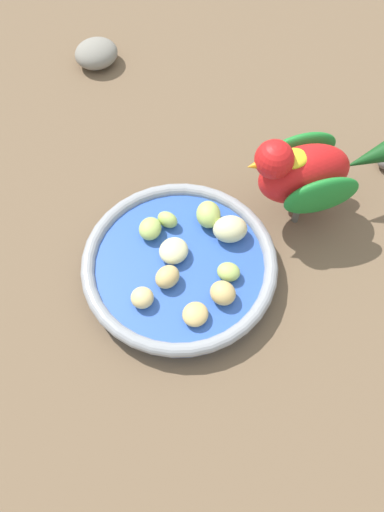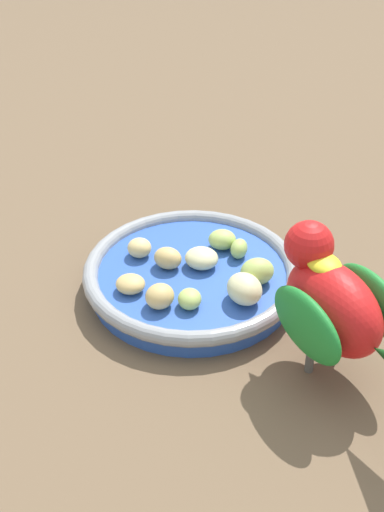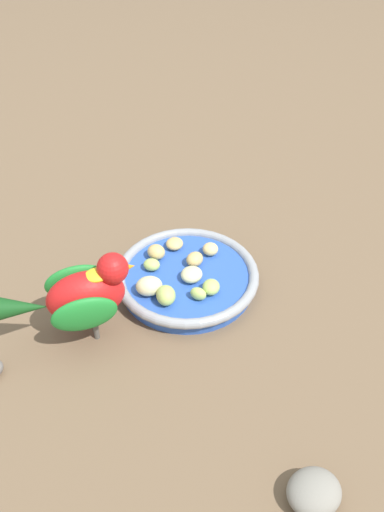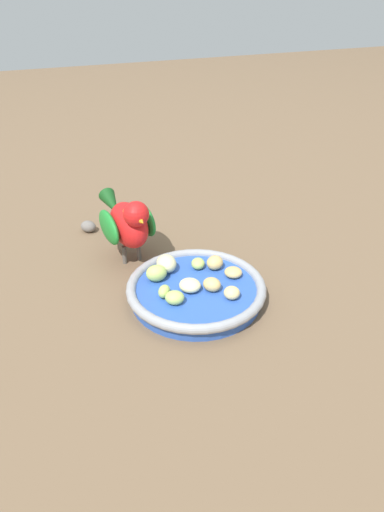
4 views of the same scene
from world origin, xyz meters
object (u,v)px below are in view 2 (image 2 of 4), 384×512
(apple_piece_2, at_px, (257,271))
(apple_piece_8, at_px, (130,284))
(apple_piece_0, at_px, (239,249))
(apple_piece_1, at_px, (160,296))
(apple_piece_7, at_px, (139,248))
(feeding_bowl, at_px, (192,276))
(apple_piece_4, at_px, (168,258))
(apple_piece_6, at_px, (206,257))
(apple_piece_9, at_px, (190,299))
(parrot, at_px, (336,305))
(apple_piece_5, at_px, (222,240))
(apple_piece_3, at_px, (244,289))

(apple_piece_2, relative_size, apple_piece_8, 1.17)
(apple_piece_0, relative_size, apple_piece_1, 0.85)
(apple_piece_2, bearing_deg, apple_piece_0, -91.74)
(apple_piece_7, bearing_deg, feeding_bowl, 132.80)
(apple_piece_2, distance_m, apple_piece_4, 0.09)
(apple_piece_6, relative_size, apple_piece_9, 1.33)
(feeding_bowl, height_order, apple_piece_8, apple_piece_8)
(apple_piece_7, bearing_deg, apple_piece_4, 125.59)
(apple_piece_2, bearing_deg, apple_piece_4, -37.11)
(feeding_bowl, distance_m, apple_piece_0, 0.06)
(apple_piece_7, relative_size, apple_piece_9, 0.97)
(apple_piece_0, distance_m, apple_piece_8, 0.12)
(apple_piece_0, height_order, apple_piece_6, same)
(apple_piece_0, height_order, apple_piece_1, apple_piece_1)
(feeding_bowl, bearing_deg, apple_piece_2, 142.87)
(apple_piece_9, height_order, parrot, parrot)
(apple_piece_1, relative_size, apple_piece_6, 0.85)
(apple_piece_5, bearing_deg, apple_piece_8, 18.42)
(apple_piece_1, relative_size, apple_piece_3, 0.74)
(apple_piece_8, xyz_separation_m, apple_piece_9, (-0.05, 0.04, 0.00))
(apple_piece_9, bearing_deg, apple_piece_0, -142.35)
(apple_piece_6, relative_size, parrot, 0.18)
(apple_piece_3, height_order, apple_piece_6, apple_piece_3)
(apple_piece_4, distance_m, apple_piece_8, 0.05)
(apple_piece_2, relative_size, apple_piece_9, 1.31)
(apple_piece_2, height_order, apple_piece_7, apple_piece_2)
(apple_piece_6, xyz_separation_m, apple_piece_7, (0.06, -0.04, 0.00))
(apple_piece_1, bearing_deg, parrot, 136.40)
(apple_piece_4, distance_m, apple_piece_7, 0.04)
(feeding_bowl, distance_m, apple_piece_4, 0.03)
(apple_piece_0, relative_size, apple_piece_6, 0.72)
(apple_piece_4, height_order, apple_piece_6, apple_piece_4)
(apple_piece_3, relative_size, apple_piece_9, 1.53)
(apple_piece_5, bearing_deg, apple_piece_4, 11.09)
(parrot, bearing_deg, apple_piece_0, -2.23)
(apple_piece_6, bearing_deg, feeding_bowl, 16.39)
(apple_piece_1, height_order, apple_piece_9, apple_piece_1)
(apple_piece_1, height_order, apple_piece_2, apple_piece_2)
(feeding_bowl, bearing_deg, apple_piece_4, -37.08)
(apple_piece_3, height_order, apple_piece_9, apple_piece_3)
(apple_piece_3, bearing_deg, feeding_bowl, -64.18)
(feeding_bowl, bearing_deg, apple_piece_8, 7.56)
(apple_piece_7, distance_m, parrot, 0.23)
(feeding_bowl, xyz_separation_m, apple_piece_5, (-0.04, -0.03, 0.02))
(apple_piece_4, xyz_separation_m, apple_piece_5, (-0.07, -0.01, -0.00))
(apple_piece_2, bearing_deg, apple_piece_1, 0.59)
(apple_piece_4, bearing_deg, apple_piece_0, 173.67)
(apple_piece_5, relative_size, apple_piece_7, 1.17)
(apple_piece_4, xyz_separation_m, parrot, (-0.09, 0.17, 0.04))
(apple_piece_7, bearing_deg, apple_piece_2, 138.05)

